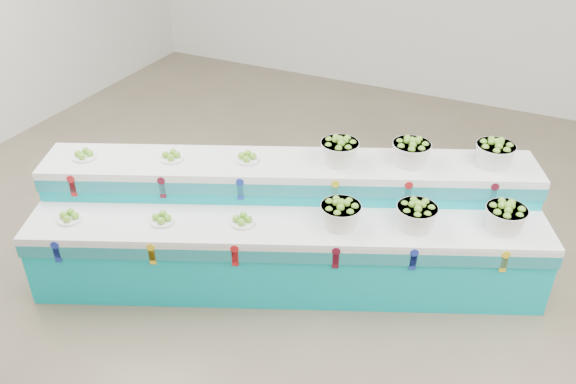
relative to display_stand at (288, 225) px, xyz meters
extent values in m
plane|color=brown|center=(0.45, -0.28, -0.51)|extent=(10.00, 10.00, 0.00)
cylinder|color=white|center=(-1.61, -1.00, 0.25)|extent=(0.28, 0.28, 0.09)
cylinder|color=white|center=(-0.87, -0.68, 0.25)|extent=(0.28, 0.28, 0.09)
cylinder|color=white|center=(-0.24, -0.41, 0.25)|extent=(0.28, 0.28, 0.09)
cylinder|color=white|center=(-1.83, -0.49, 0.55)|extent=(0.28, 0.28, 0.09)
cylinder|color=white|center=(-1.09, -0.17, 0.55)|extent=(0.28, 0.28, 0.09)
cylinder|color=white|center=(-0.46, 0.11, 0.55)|extent=(0.28, 0.28, 0.09)
camera|label=1|loc=(1.89, -3.99, 3.16)|focal=37.07mm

